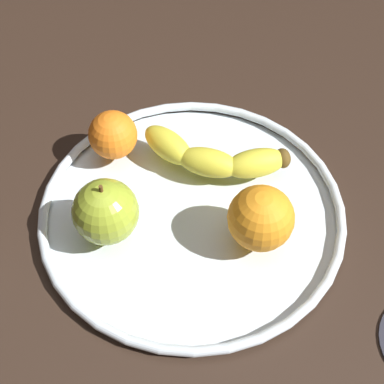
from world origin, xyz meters
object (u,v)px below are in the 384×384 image
at_px(banana, 213,157).
at_px(orange_front_right, 261,218).
at_px(fruit_bowl, 192,211).
at_px(orange_center, 113,135).
at_px(apple, 106,212).

distance_m(banana, orange_front_right, 0.12).
height_order(fruit_bowl, orange_center, orange_center).
xyz_separation_m(apple, orange_front_right, (0.15, 0.09, -0.00)).
xyz_separation_m(fruit_bowl, orange_front_right, (0.09, 0.01, 0.05)).
bearing_deg(apple, orange_center, 124.51).
distance_m(banana, apple, 0.16).
height_order(banana, orange_front_right, orange_front_right).
bearing_deg(apple, orange_front_right, 30.28).
relative_size(fruit_bowl, orange_front_right, 4.92).
xyz_separation_m(banana, orange_center, (-0.12, -0.05, 0.01)).
xyz_separation_m(fruit_bowl, apple, (-0.06, -0.08, 0.05)).
relative_size(orange_front_right, orange_center, 1.22).
height_order(orange_front_right, orange_center, orange_front_right).
bearing_deg(banana, orange_front_right, -49.60).
relative_size(fruit_bowl, orange_center, 5.99).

